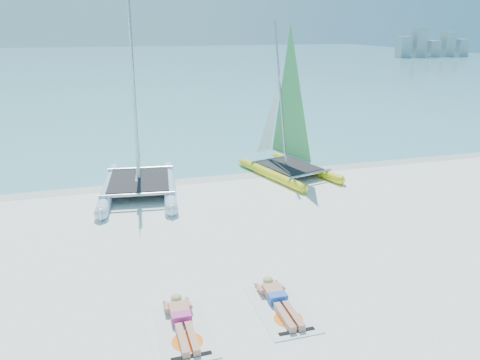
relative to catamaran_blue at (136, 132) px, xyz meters
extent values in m
plane|color=white|center=(2.12, -4.54, -2.04)|extent=(140.00, 140.00, 0.00)
cube|color=#74B3C2|center=(2.12, 58.46, -2.04)|extent=(140.00, 115.00, 0.01)
cube|color=silver|center=(2.12, 0.96, -2.04)|extent=(140.00, 1.40, 0.01)
cube|color=#9DA8AD|center=(50.12, 57.46, -0.29)|extent=(2.00, 2.00, 3.50)
cube|color=#9DA8AD|center=(53.12, 57.46, 0.46)|extent=(2.00, 2.00, 5.00)
cube|color=#9DA8AD|center=(56.12, 57.46, -0.64)|extent=(2.00, 2.00, 2.80)
cube|color=#9DA8AD|center=(59.12, 57.46, 0.06)|extent=(2.00, 2.00, 4.20)
cube|color=#9DA8AD|center=(62.12, 57.46, -0.54)|extent=(2.00, 2.00, 3.00)
cylinder|color=#BBD9F5|center=(-1.01, 0.02, -1.85)|extent=(0.94, 4.51, 0.40)
cone|color=#BBD9F5|center=(-0.71, 2.48, -1.85)|extent=(0.44, 0.62, 0.38)
cylinder|color=#BBD9F5|center=(0.98, -0.22, -1.85)|extent=(0.94, 4.51, 0.40)
cone|color=#BBD9F5|center=(1.29, 2.24, -1.85)|extent=(0.44, 0.62, 0.38)
cube|color=black|center=(-0.01, -0.10, -1.61)|extent=(2.22, 2.69, 0.03)
cylinder|color=#AFB2B6|center=(0.09, 0.70, 1.48)|extent=(0.24, 1.19, 6.20)
cylinder|color=gold|center=(4.72, 0.04, -1.88)|extent=(1.33, 3.70, 0.33)
cone|color=gold|center=(4.17, 2.03, -1.88)|extent=(0.43, 0.55, 0.31)
cylinder|color=gold|center=(6.34, 0.49, -1.88)|extent=(1.33, 3.70, 0.33)
cone|color=gold|center=(5.78, 2.48, -1.88)|extent=(0.43, 0.55, 0.31)
cube|color=black|center=(5.53, 0.26, -1.69)|extent=(2.11, 2.42, 0.03)
cylinder|color=#AFB2B6|center=(5.35, 0.91, 0.89)|extent=(0.34, 0.97, 5.17)
cube|color=silver|center=(0.10, -7.97, -2.03)|extent=(1.00, 1.85, 0.02)
cube|color=tan|center=(0.10, -7.54, -1.92)|extent=(0.36, 0.55, 0.17)
cube|color=#C52E88|center=(0.10, -7.74, -1.92)|extent=(0.37, 0.22, 0.17)
cube|color=tan|center=(0.10, -8.34, -1.96)|extent=(0.31, 0.85, 0.13)
sphere|color=tan|center=(0.10, -7.17, -1.88)|extent=(0.21, 0.21, 0.21)
ellipsoid|color=tan|center=(0.10, -7.16, -1.84)|extent=(0.22, 0.24, 0.15)
cube|color=silver|center=(2.07, -7.85, -2.03)|extent=(1.00, 1.85, 0.02)
cube|color=tan|center=(2.07, -7.42, -1.92)|extent=(0.36, 0.55, 0.17)
cube|color=blue|center=(2.07, -7.62, -1.92)|extent=(0.37, 0.22, 0.17)
cube|color=tan|center=(2.07, -8.22, -1.96)|extent=(0.31, 0.85, 0.13)
sphere|color=tan|center=(2.07, -7.05, -1.88)|extent=(0.21, 0.21, 0.21)
ellipsoid|color=tan|center=(2.07, -7.04, -1.84)|extent=(0.22, 0.24, 0.15)
camera|label=1|loc=(-0.97, -15.24, 3.29)|focal=35.00mm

